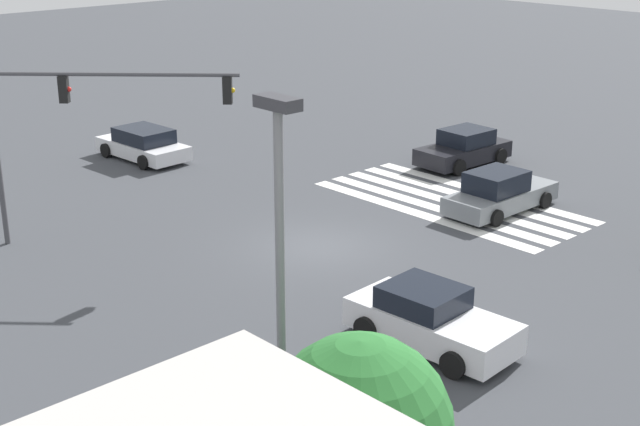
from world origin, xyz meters
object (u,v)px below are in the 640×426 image
object	(u,v)px
traffic_signal_mast	(73,116)
car_3	(430,319)
car_0	(464,149)
car_1	(143,144)
street_light_pole_a	(280,279)
car_2	(499,193)
fire_hydrant	(307,385)

from	to	relation	value
traffic_signal_mast	car_3	world-z (taller)	traffic_signal_mast
car_0	car_1	world-z (taller)	car_0
car_3	street_light_pole_a	xyz separation A→B (m)	(-2.47, 7.02, 3.97)
car_1	car_2	distance (m)	15.82
traffic_signal_mast	street_light_pole_a	distance (m)	15.37
street_light_pole_a	car_2	bearing A→B (deg)	-66.05
traffic_signal_mast	car_3	xyz separation A→B (m)	(-12.32, -2.86, -3.61)
fire_hydrant	car_1	bearing A→B (deg)	-22.88
car_1	car_2	size ratio (longest dim) A/B	0.97
car_3	car_1	bearing A→B (deg)	164.46
traffic_signal_mast	car_0	bearing A→B (deg)	35.97
traffic_signal_mast	car_0	size ratio (longest dim) A/B	1.34
street_light_pole_a	fire_hydrant	size ratio (longest dim) A/B	9.03
car_2	car_3	xyz separation A→B (m)	(-5.00, 9.79, 0.02)
traffic_signal_mast	fire_hydrant	distance (m)	12.90
car_1	car_0	bearing A→B (deg)	-139.94
car_0	car_1	distance (m)	13.86
car_2	fire_hydrant	world-z (taller)	car_2
street_light_pole_a	fire_hydrant	bearing A→B (deg)	-48.79
car_2	traffic_signal_mast	bearing A→B (deg)	150.84
street_light_pole_a	fire_hydrant	world-z (taller)	street_light_pole_a
car_3	street_light_pole_a	bearing A→B (deg)	-74.13
fire_hydrant	car_2	bearing A→B (deg)	-70.53
car_1	car_3	world-z (taller)	car_3
car_2	fire_hydrant	xyz separation A→B (m)	(-4.91, 13.89, -0.26)
car_3	car_0	bearing A→B (deg)	121.77
traffic_signal_mast	car_2	world-z (taller)	traffic_signal_mast
car_0	car_2	size ratio (longest dim) A/B	0.93
car_1	fire_hydrant	size ratio (longest dim) A/B	5.33
street_light_pole_a	fire_hydrant	xyz separation A→B (m)	(2.56, -2.92, -4.24)
car_0	car_3	xyz separation A→B (m)	(-9.69, 13.70, -0.00)
car_3	fire_hydrant	distance (m)	4.11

